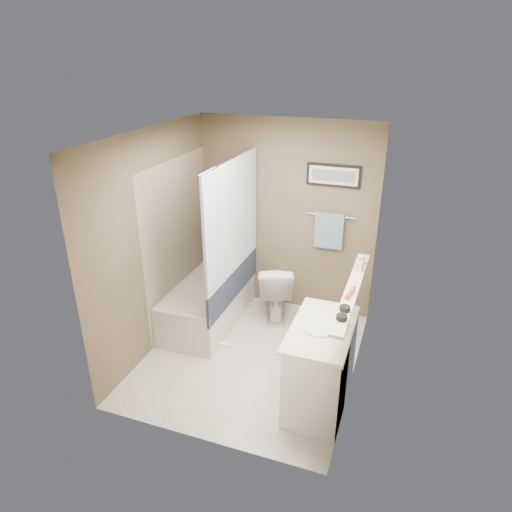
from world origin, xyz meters
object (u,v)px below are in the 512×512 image
(candle_bowl_far, at_px, (345,308))
(toilet, at_px, (275,289))
(hair_brush_front, at_px, (350,292))
(bathtub, at_px, (209,302))
(glass_jar, at_px, (361,260))
(vanity, at_px, (320,368))
(soap_bottle, at_px, (359,263))
(candle_bowl_near, at_px, (342,317))

(candle_bowl_far, bearing_deg, toilet, 125.46)
(candle_bowl_far, xyz_separation_m, hair_brush_front, (0.00, 0.29, 0.00))
(bathtub, xyz_separation_m, glass_jar, (1.79, -0.15, 0.92))
(vanity, relative_size, candle_bowl_far, 10.00)
(soap_bottle, bearing_deg, vanity, -105.05)
(hair_brush_front, relative_size, soap_bottle, 1.41)
(hair_brush_front, bearing_deg, candle_bowl_far, -90.00)
(vanity, height_order, candle_bowl_near, candle_bowl_near)
(vanity, bearing_deg, candle_bowl_near, -53.11)
(glass_jar, bearing_deg, candle_bowl_near, -90.00)
(toilet, xyz_separation_m, vanity, (0.87, -1.37, 0.03))
(candle_bowl_far, bearing_deg, hair_brush_front, 90.00)
(bathtub, bearing_deg, vanity, -32.72)
(candle_bowl_near, bearing_deg, bathtub, 145.30)
(glass_jar, bearing_deg, candle_bowl_far, -90.00)
(soap_bottle, bearing_deg, glass_jar, 90.00)
(vanity, bearing_deg, candle_bowl_far, -29.58)
(toilet, height_order, vanity, vanity)
(candle_bowl_near, height_order, soap_bottle, soap_bottle)
(candle_bowl_far, relative_size, glass_jar, 0.90)
(hair_brush_front, bearing_deg, vanity, -136.07)
(toilet, relative_size, glass_jar, 7.32)
(toilet, height_order, soap_bottle, soap_bottle)
(bathtub, xyz_separation_m, soap_bottle, (1.79, -0.29, 0.94))
(vanity, distance_m, candle_bowl_far, 0.77)
(bathtub, relative_size, candle_bowl_far, 16.67)
(glass_jar, bearing_deg, toilet, 152.94)
(toilet, relative_size, vanity, 0.81)
(bathtub, height_order, hair_brush_front, hair_brush_front)
(glass_jar, bearing_deg, vanity, -102.55)
(candle_bowl_near, relative_size, glass_jar, 0.90)
(bathtub, height_order, toilet, toilet)
(glass_jar, bearing_deg, soap_bottle, -90.00)
(bathtub, bearing_deg, candle_bowl_near, -35.86)
(bathtub, distance_m, vanity, 1.88)
(candle_bowl_far, bearing_deg, vanity, 149.66)
(toilet, distance_m, hair_brush_front, 1.77)
(candle_bowl_near, distance_m, glass_jar, 1.08)
(candle_bowl_near, relative_size, candle_bowl_far, 1.00)
(bathtub, distance_m, soap_bottle, 2.04)
(bathtub, distance_m, toilet, 0.84)
(candle_bowl_near, relative_size, hair_brush_front, 0.41)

